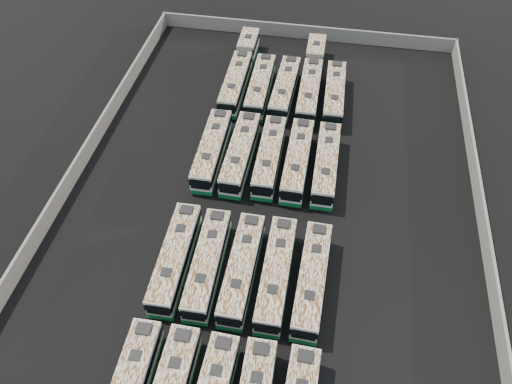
{
  "coord_description": "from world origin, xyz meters",
  "views": [
    {
      "loc": [
        4.93,
        -33.61,
        41.3
      ],
      "look_at": [
        -1.45,
        1.82,
        1.6
      ],
      "focal_mm": 35.0,
      "sensor_mm": 36.0,
      "label": 1
    }
  ],
  "objects_px": {
    "bus_midfront_right": "(276,274)",
    "bus_midback_left": "(240,153)",
    "bus_midfront_center": "(242,269)",
    "bus_midback_right": "(297,161)",
    "bus_back_right": "(312,78)",
    "bus_back_far_right": "(334,94)",
    "bus_midfront_left": "(208,264)",
    "bus_back_far_left": "(240,70)",
    "bus_back_left": "(260,87)",
    "bus_midback_center": "(269,157)",
    "bus_midfront_far_right": "(312,280)",
    "bus_midback_far_left": "(212,150)",
    "bus_back_center": "(285,89)",
    "bus_midfront_far_left": "(175,258)",
    "bus_midback_far_right": "(326,164)"
  },
  "relations": [
    {
      "from": "bus_midfront_far_right",
      "to": "bus_back_center",
      "type": "xyz_separation_m",
      "value": [
        -6.54,
        28.62,
        0.01
      ]
    },
    {
      "from": "bus_midfront_far_left",
      "to": "bus_back_center",
      "type": "relative_size",
      "value": 1.0
    },
    {
      "from": "bus_midfront_left",
      "to": "bus_back_far_right",
      "type": "height_order",
      "value": "bus_back_far_right"
    },
    {
      "from": "bus_midfront_right",
      "to": "bus_midback_left",
      "type": "bearing_deg",
      "value": 112.74
    },
    {
      "from": "bus_midback_center",
      "to": "bus_midfront_far_left",
      "type": "bearing_deg",
      "value": -113.9
    },
    {
      "from": "bus_back_far_left",
      "to": "bus_back_left",
      "type": "distance_m",
      "value": 4.7
    },
    {
      "from": "bus_back_far_left",
      "to": "bus_midback_right",
      "type": "bearing_deg",
      "value": -59.26
    },
    {
      "from": "bus_midback_right",
      "to": "bus_back_far_left",
      "type": "xyz_separation_m",
      "value": [
        -9.98,
        16.37,
        -0.01
      ]
    },
    {
      "from": "bus_midback_far_left",
      "to": "bus_back_center",
      "type": "bearing_deg",
      "value": 61.95
    },
    {
      "from": "bus_back_center",
      "to": "bus_midback_left",
      "type": "bearing_deg",
      "value": -102.6
    },
    {
      "from": "bus_midfront_left",
      "to": "bus_midback_center",
      "type": "relative_size",
      "value": 1.0
    },
    {
      "from": "bus_midfront_center",
      "to": "bus_back_center",
      "type": "distance_m",
      "value": 28.61
    },
    {
      "from": "bus_midfront_center",
      "to": "bus_back_left",
      "type": "relative_size",
      "value": 0.98
    },
    {
      "from": "bus_midfront_far_right",
      "to": "bus_midback_center",
      "type": "height_order",
      "value": "bus_midfront_far_right"
    },
    {
      "from": "bus_midback_center",
      "to": "bus_midback_far_right",
      "type": "xyz_separation_m",
      "value": [
        6.51,
        -0.11,
        0.01
      ]
    },
    {
      "from": "bus_midback_center",
      "to": "bus_midback_far_right",
      "type": "height_order",
      "value": "bus_midback_far_right"
    },
    {
      "from": "bus_midfront_far_right",
      "to": "bus_midback_far_left",
      "type": "bearing_deg",
      "value": 131.95
    },
    {
      "from": "bus_midback_left",
      "to": "bus_midback_right",
      "type": "xyz_separation_m",
      "value": [
        6.61,
        0.02,
        -0.03
      ]
    },
    {
      "from": "bus_midback_center",
      "to": "bus_midfront_far_right",
      "type": "bearing_deg",
      "value": -68.07
    },
    {
      "from": "bus_back_right",
      "to": "bus_back_far_right",
      "type": "distance_m",
      "value": 4.44
    },
    {
      "from": "bus_midback_left",
      "to": "bus_back_right",
      "type": "height_order",
      "value": "bus_midback_left"
    },
    {
      "from": "bus_midfront_far_left",
      "to": "bus_midback_center",
      "type": "distance_m",
      "value": 16.84
    },
    {
      "from": "bus_midback_far_left",
      "to": "bus_back_right",
      "type": "bearing_deg",
      "value": 57.36
    },
    {
      "from": "bus_midback_left",
      "to": "bus_back_far_left",
      "type": "relative_size",
      "value": 0.66
    },
    {
      "from": "bus_midfront_far_left",
      "to": "bus_back_right",
      "type": "relative_size",
      "value": 0.64
    },
    {
      "from": "bus_midfront_far_left",
      "to": "bus_midfront_center",
      "type": "distance_m",
      "value": 6.51
    },
    {
      "from": "bus_midfront_left",
      "to": "bus_midback_right",
      "type": "xyz_separation_m",
      "value": [
        6.69,
        15.43,
        0.04
      ]
    },
    {
      "from": "bus_midfront_left",
      "to": "bus_back_far_right",
      "type": "xyz_separation_m",
      "value": [
        9.93,
        28.65,
        0.01
      ]
    },
    {
      "from": "bus_midback_center",
      "to": "bus_back_right",
      "type": "relative_size",
      "value": 0.63
    },
    {
      "from": "bus_back_far_right",
      "to": "bus_midback_right",
      "type": "bearing_deg",
      "value": -105.07
    },
    {
      "from": "bus_midfront_right",
      "to": "bus_back_far_left",
      "type": "bearing_deg",
      "value": 107.08
    },
    {
      "from": "bus_midfront_left",
      "to": "bus_back_far_left",
      "type": "relative_size",
      "value": 0.63
    },
    {
      "from": "bus_midfront_far_left",
      "to": "bus_midfront_center",
      "type": "height_order",
      "value": "bus_midfront_far_left"
    },
    {
      "from": "bus_midback_far_right",
      "to": "bus_midfront_far_left",
      "type": "bearing_deg",
      "value": -130.75
    },
    {
      "from": "bus_back_right",
      "to": "bus_midback_right",
      "type": "bearing_deg",
      "value": -90.36
    },
    {
      "from": "bus_midfront_left",
      "to": "bus_midback_far_left",
      "type": "relative_size",
      "value": 0.98
    },
    {
      "from": "bus_midback_far_right",
      "to": "bus_midfront_center",
      "type": "bearing_deg",
      "value": -113.47
    },
    {
      "from": "bus_midfront_center",
      "to": "bus_midback_right",
      "type": "xyz_separation_m",
      "value": [
        3.37,
        15.43,
        0.03
      ]
    },
    {
      "from": "bus_midback_left",
      "to": "bus_back_far_left",
      "type": "height_order",
      "value": "bus_midback_left"
    },
    {
      "from": "bus_midfront_center",
      "to": "bus_midback_left",
      "type": "relative_size",
      "value": 0.96
    },
    {
      "from": "bus_midback_center",
      "to": "bus_back_far_left",
      "type": "height_order",
      "value": "bus_back_far_left"
    },
    {
      "from": "bus_midfront_center",
      "to": "bus_back_left",
      "type": "xyz_separation_m",
      "value": [
        -3.21,
        28.56,
        0.03
      ]
    },
    {
      "from": "bus_midfront_right",
      "to": "bus_back_left",
      "type": "xyz_separation_m",
      "value": [
        -6.48,
        28.54,
        0.0
      ]
    },
    {
      "from": "bus_midfront_center",
      "to": "bus_back_far_right",
      "type": "height_order",
      "value": "bus_back_far_right"
    },
    {
      "from": "bus_midback_right",
      "to": "bus_back_far_right",
      "type": "relative_size",
      "value": 1.01
    },
    {
      "from": "bus_midback_far_left",
      "to": "bus_back_left",
      "type": "relative_size",
      "value": 1.01
    },
    {
      "from": "bus_midback_far_left",
      "to": "bus_back_center",
      "type": "relative_size",
      "value": 1.01
    },
    {
      "from": "bus_midfront_left",
      "to": "bus_back_left",
      "type": "xyz_separation_m",
      "value": [
        0.11,
        28.56,
        0.03
      ]
    },
    {
      "from": "bus_midfront_left",
      "to": "bus_back_left",
      "type": "distance_m",
      "value": 28.56
    },
    {
      "from": "bus_midback_far_right",
      "to": "bus_back_far_right",
      "type": "distance_m",
      "value": 13.21
    }
  ]
}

